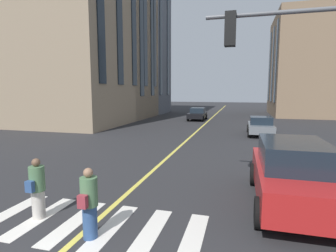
{
  "coord_description": "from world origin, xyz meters",
  "views": [
    {
      "loc": [
        -2.64,
        -3.43,
        3.26
      ],
      "look_at": [
        10.21,
        0.07,
        1.53
      ],
      "focal_mm": 28.62,
      "sensor_mm": 36.0,
      "label": 1
    }
  ],
  "objects_px": {
    "car_grey_mid": "(261,126)",
    "car_black_oncoming": "(197,114)",
    "pedestrian_near": "(89,204)",
    "traffic_light_mast": "(316,66)",
    "pedestrian_companion": "(37,189)",
    "car_red_parked_b": "(292,173)"
  },
  "relations": [
    {
      "from": "pedestrian_near",
      "to": "car_black_oncoming",
      "type": "bearing_deg",
      "value": 3.64
    },
    {
      "from": "car_red_parked_b",
      "to": "car_grey_mid",
      "type": "bearing_deg",
      "value": -0.0
    },
    {
      "from": "car_black_oncoming",
      "to": "pedestrian_near",
      "type": "xyz_separation_m",
      "value": [
        -25.24,
        -1.6,
        0.11
      ]
    },
    {
      "from": "car_black_oncoming",
      "to": "pedestrian_companion",
      "type": "relative_size",
      "value": 2.46
    },
    {
      "from": "car_grey_mid",
      "to": "pedestrian_companion",
      "type": "xyz_separation_m",
      "value": [
        -15.44,
        6.41,
        0.09
      ]
    },
    {
      "from": "car_grey_mid",
      "to": "car_black_oncoming",
      "type": "distance_m",
      "value": 11.21
    },
    {
      "from": "pedestrian_near",
      "to": "traffic_light_mast",
      "type": "relative_size",
      "value": 0.29
    },
    {
      "from": "pedestrian_near",
      "to": "traffic_light_mast",
      "type": "distance_m",
      "value": 6.54
    },
    {
      "from": "car_black_oncoming",
      "to": "pedestrian_companion",
      "type": "xyz_separation_m",
      "value": [
        -24.76,
        0.18,
        0.09
      ]
    },
    {
      "from": "car_grey_mid",
      "to": "pedestrian_companion",
      "type": "height_order",
      "value": "pedestrian_companion"
    },
    {
      "from": "car_red_parked_b",
      "to": "traffic_light_mast",
      "type": "height_order",
      "value": "traffic_light_mast"
    },
    {
      "from": "car_red_parked_b",
      "to": "car_black_oncoming",
      "type": "distance_m",
      "value": 23.08
    },
    {
      "from": "car_red_parked_b",
      "to": "car_black_oncoming",
      "type": "xyz_separation_m",
      "value": [
        22.22,
        6.23,
        -0.27
      ]
    },
    {
      "from": "pedestrian_near",
      "to": "car_grey_mid",
      "type": "bearing_deg",
      "value": -16.18
    },
    {
      "from": "car_black_oncoming",
      "to": "traffic_light_mast",
      "type": "distance_m",
      "value": 23.56
    },
    {
      "from": "car_grey_mid",
      "to": "traffic_light_mast",
      "type": "relative_size",
      "value": 0.71
    },
    {
      "from": "car_black_oncoming",
      "to": "pedestrian_near",
      "type": "distance_m",
      "value": 25.29
    },
    {
      "from": "traffic_light_mast",
      "to": "car_grey_mid",
      "type": "bearing_deg",
      "value": 1.62
    },
    {
      "from": "car_grey_mid",
      "to": "car_black_oncoming",
      "type": "relative_size",
      "value": 1.0
    },
    {
      "from": "car_red_parked_b",
      "to": "car_grey_mid",
      "type": "xyz_separation_m",
      "value": [
        12.9,
        -0.0,
        -0.27
      ]
    },
    {
      "from": "traffic_light_mast",
      "to": "pedestrian_companion",
      "type": "bearing_deg",
      "value": 109.25
    },
    {
      "from": "pedestrian_near",
      "to": "pedestrian_companion",
      "type": "xyz_separation_m",
      "value": [
        0.49,
        1.79,
        -0.01
      ]
    }
  ]
}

